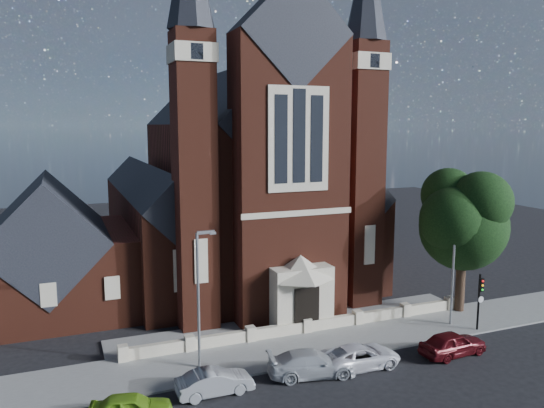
% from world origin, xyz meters
% --- Properties ---
extents(ground, '(120.00, 120.00, 0.00)m').
position_xyz_m(ground, '(0.00, 15.00, 0.00)').
color(ground, black).
rests_on(ground, ground).
extents(pavement_strip, '(60.00, 5.00, 0.12)m').
position_xyz_m(pavement_strip, '(0.00, 4.50, 0.00)').
color(pavement_strip, slate).
rests_on(pavement_strip, ground).
extents(forecourt_paving, '(26.00, 3.00, 0.14)m').
position_xyz_m(forecourt_paving, '(0.00, 8.50, 0.00)').
color(forecourt_paving, slate).
rests_on(forecourt_paving, ground).
extents(forecourt_wall, '(24.00, 0.40, 0.90)m').
position_xyz_m(forecourt_wall, '(0.00, 6.50, 0.00)').
color(forecourt_wall, '#BEB497').
rests_on(forecourt_wall, ground).
extents(church, '(20.01, 34.90, 29.20)m').
position_xyz_m(church, '(-0.00, 22.94, 8.19)').
color(church, '#552416').
rests_on(church, ground).
extents(parish_hall, '(12.00, 12.20, 10.24)m').
position_xyz_m(parish_hall, '(-16.00, 18.00, 4.01)').
color(parish_hall, '#552416').
rests_on(parish_hall, ground).
extents(street_tree, '(6.40, 6.60, 10.70)m').
position_xyz_m(street_tree, '(12.60, 5.71, 6.96)').
color(street_tree, black).
rests_on(street_tree, ground).
extents(street_lamp_left, '(1.16, 0.22, 8.09)m').
position_xyz_m(street_lamp_left, '(-7.91, 4.00, 4.60)').
color(street_lamp_left, gray).
rests_on(street_lamp_left, ground).
extents(street_lamp_right, '(1.16, 0.22, 8.09)m').
position_xyz_m(street_lamp_right, '(10.09, 4.00, 4.60)').
color(street_lamp_right, gray).
rests_on(street_lamp_right, ground).
extents(traffic_signal, '(0.28, 0.42, 4.00)m').
position_xyz_m(traffic_signal, '(11.00, 2.43, 2.58)').
color(traffic_signal, black).
rests_on(traffic_signal, ground).
extents(car_lime_van, '(4.12, 2.38, 1.32)m').
position_xyz_m(car_lime_van, '(-12.35, -0.07, 0.66)').
color(car_lime_van, '#78B524').
rests_on(car_lime_van, ground).
extents(car_silver_a, '(4.06, 1.48, 1.33)m').
position_xyz_m(car_silver_a, '(-7.98, 0.87, 0.67)').
color(car_silver_a, gray).
rests_on(car_silver_a, ground).
extents(car_silver_b, '(5.27, 2.94, 1.44)m').
position_xyz_m(car_silver_b, '(-2.38, 0.83, 0.72)').
color(car_silver_b, '#B9BEC2').
rests_on(car_silver_b, ground).
extents(car_white_suv, '(4.84, 2.27, 1.34)m').
position_xyz_m(car_white_suv, '(0.69, 0.76, 0.67)').
color(car_white_suv, white).
rests_on(car_white_suv, ground).
extents(car_dark_red, '(4.47, 2.05, 1.49)m').
position_xyz_m(car_dark_red, '(6.80, 0.06, 0.74)').
color(car_dark_red, '#520E13').
rests_on(car_dark_red, ground).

